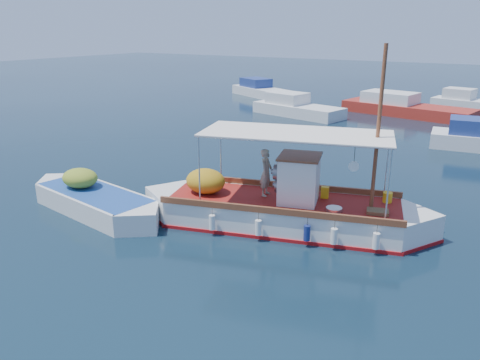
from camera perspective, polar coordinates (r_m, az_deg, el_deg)
The scene contains 7 objects.
ground at distance 15.31m, azimuth 2.71°, elevation -5.78°, with size 160.00×160.00×0.00m, color black.
fishing_caique at distance 15.33m, azimuth 5.04°, elevation -3.68°, with size 9.44×4.49×5.98m.
dinghy at distance 17.30m, azimuth -17.37°, elevation -2.54°, with size 6.51×2.55×1.61m.
bg_boat_nw at distance 35.03m, azimuth 6.82°, elevation 8.64°, with size 7.21×3.88×1.80m.
bg_boat_n at distance 36.97m, azimuth 19.29°, elevation 8.26°, with size 9.71×4.50×1.80m.
bg_boat_far_w at distance 44.74m, azimuth 2.53°, elevation 10.80°, with size 7.31×5.26×1.80m.
bg_boat_far_n at distance 41.39m, azimuth 25.90°, elevation 8.42°, with size 5.65×2.95×1.80m.
Camera 1 is at (6.65, -12.31, 6.21)m, focal length 35.00 mm.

